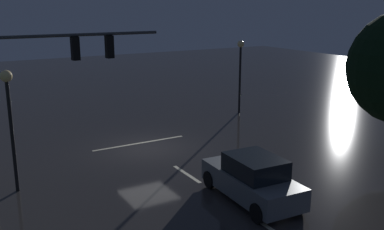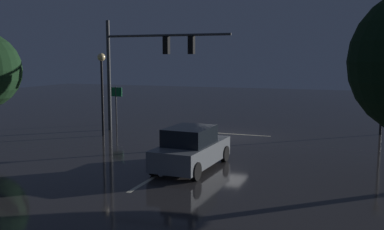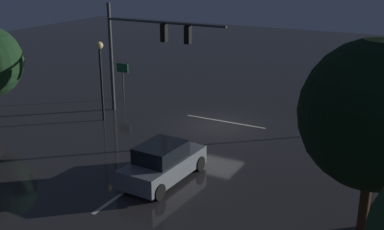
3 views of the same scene
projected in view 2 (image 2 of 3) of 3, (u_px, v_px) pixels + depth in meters
name	position (u px, v px, depth m)	size (l,w,h in m)	color
ground_plane	(223.00, 136.00, 24.66)	(80.00, 80.00, 0.00)	#2D2B2B
traffic_signal_assembly	(145.00, 57.00, 25.48)	(7.77, 0.47, 6.65)	#383A3D
lane_dash_far	(200.00, 150.00, 20.95)	(2.20, 0.16, 0.01)	beige
lane_dash_mid	(143.00, 184.00, 15.37)	(2.20, 0.16, 0.01)	beige
stop_bar	(228.00, 134.00, 25.53)	(5.00, 0.16, 0.01)	beige
car_approaching	(191.00, 149.00, 17.43)	(2.10, 4.44, 1.70)	slate
street_lamp_left_kerb	(383.00, 77.00, 24.80)	(0.44, 0.44, 4.71)	black
street_lamp_right_kerb	(102.00, 78.00, 24.42)	(0.44, 0.44, 4.67)	black
route_sign	(116.00, 97.00, 29.01)	(0.90, 0.09, 2.52)	#383A3D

